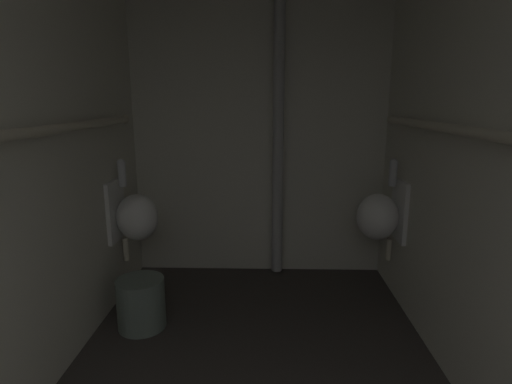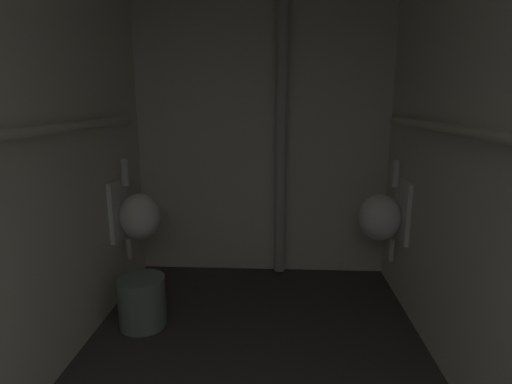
% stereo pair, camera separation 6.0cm
% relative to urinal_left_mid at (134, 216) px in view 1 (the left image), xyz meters
% --- Properties ---
extents(wall_back, '(2.20, 0.06, 2.40)m').
position_rel_urinal_left_mid_xyz_m(wall_back, '(0.89, 0.60, 0.56)').
color(wall_back, silver).
rests_on(wall_back, ground).
extents(urinal_left_mid, '(0.32, 0.30, 0.76)m').
position_rel_urinal_left_mid_xyz_m(urinal_left_mid, '(0.00, 0.00, 0.00)').
color(urinal_left_mid, white).
extents(urinal_right_mid, '(0.32, 0.30, 0.76)m').
position_rel_urinal_left_mid_xyz_m(urinal_right_mid, '(1.79, 0.06, 0.00)').
color(urinal_right_mid, white).
extents(supply_pipe_left, '(0.06, 2.76, 0.06)m').
position_rel_urinal_left_mid_xyz_m(supply_pipe_left, '(-0.09, -1.15, 0.68)').
color(supply_pipe_left, beige).
extents(supply_pipe_right, '(0.06, 2.85, 0.06)m').
position_rel_urinal_left_mid_xyz_m(supply_pipe_right, '(1.88, -1.13, 0.68)').
color(supply_pipe_right, beige).
extents(standpipe_back_wall, '(0.09, 0.09, 2.35)m').
position_rel_urinal_left_mid_xyz_m(standpipe_back_wall, '(1.05, 0.49, 0.56)').
color(standpipe_back_wall, '#B2B2B2').
rests_on(standpipe_back_wall, ground).
extents(waste_bin, '(0.31, 0.31, 0.33)m').
position_rel_urinal_left_mid_xyz_m(waste_bin, '(0.14, -0.40, -0.48)').
color(waste_bin, slate).
rests_on(waste_bin, ground).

